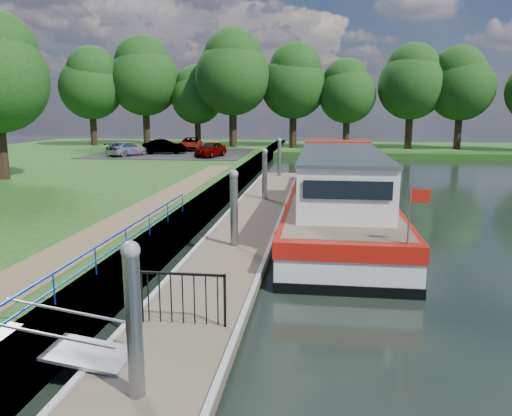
# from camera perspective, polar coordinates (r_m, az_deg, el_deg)

# --- Properties ---
(ground) EXTENTS (160.00, 160.00, 0.00)m
(ground) POSITION_cam_1_polar(r_m,az_deg,el_deg) (9.30, -12.10, -20.70)
(ground) COLOR black
(ground) RESTS_ON ground
(bank_edge) EXTENTS (1.10, 90.00, 0.78)m
(bank_edge) POSITION_cam_1_polar(r_m,az_deg,el_deg) (23.47, -5.90, 0.14)
(bank_edge) COLOR #473D2D
(bank_edge) RESTS_ON ground
(far_bank) EXTENTS (60.00, 18.00, 0.60)m
(far_bank) POSITION_cam_1_polar(r_m,az_deg,el_deg) (60.28, 16.28, 6.43)
(far_bank) COLOR #1C4714
(far_bank) RESTS_ON ground
(footpath) EXTENTS (1.60, 40.00, 0.05)m
(footpath) POSITION_cam_1_polar(r_m,az_deg,el_deg) (17.48, -17.16, -2.77)
(footpath) COLOR brown
(footpath) RESTS_ON riverbank
(carpark) EXTENTS (14.00, 12.00, 0.06)m
(carpark) POSITION_cam_1_polar(r_m,az_deg,el_deg) (47.63, -9.51, 6.18)
(carpark) COLOR black
(carpark) RESTS_ON riverbank
(blue_fence) EXTENTS (0.04, 18.04, 0.72)m
(blue_fence) POSITION_cam_1_polar(r_m,az_deg,el_deg) (12.32, -19.87, -6.29)
(blue_fence) COLOR #0C2DBF
(blue_fence) RESTS_ON riverbank
(pontoon) EXTENTS (2.50, 30.00, 0.56)m
(pontoon) POSITION_cam_1_polar(r_m,az_deg,el_deg) (21.12, -0.39, -1.61)
(pontoon) COLOR brown
(pontoon) RESTS_ON ground
(mooring_piles) EXTENTS (0.30, 27.30, 3.55)m
(mooring_piles) POSITION_cam_1_polar(r_m,az_deg,el_deg) (20.90, -0.39, 1.32)
(mooring_piles) COLOR gray
(mooring_piles) RESTS_ON ground
(gangway) EXTENTS (2.58, 1.00, 0.92)m
(gangway) POSITION_cam_1_polar(r_m,az_deg,el_deg) (10.11, -21.54, -14.49)
(gangway) COLOR #A5A8AD
(gangway) RESTS_ON ground
(gate_panel) EXTENTS (1.85, 0.05, 1.15)m
(gate_panel) POSITION_cam_1_polar(r_m,az_deg,el_deg) (10.68, -8.40, -9.35)
(gate_panel) COLOR black
(gate_panel) RESTS_ON ground
(barge) EXTENTS (4.36, 21.15, 4.78)m
(barge) POSITION_cam_1_polar(r_m,az_deg,el_deg) (23.42, 9.27, 1.77)
(barge) COLOR black
(barge) RESTS_ON ground
(horizon_trees) EXTENTS (54.38, 10.03, 12.87)m
(horizon_trees) POSITION_cam_1_polar(r_m,az_deg,el_deg) (56.34, 3.02, 14.34)
(horizon_trees) COLOR #332316
(horizon_trees) RESTS_ON ground
(car_a) EXTENTS (2.45, 4.06, 1.29)m
(car_a) POSITION_cam_1_polar(r_m,az_deg,el_deg) (43.42, -5.20, 6.70)
(car_a) COLOR #999999
(car_a) RESTS_ON carpark
(car_b) EXTENTS (4.19, 2.38, 1.31)m
(car_b) POSITION_cam_1_polar(r_m,az_deg,el_deg) (47.04, -10.44, 6.92)
(car_b) COLOR #999999
(car_b) RESTS_ON carpark
(car_c) EXTENTS (3.13, 4.44, 1.19)m
(car_c) POSITION_cam_1_polar(r_m,az_deg,el_deg) (45.91, -14.50, 6.58)
(car_c) COLOR #999999
(car_c) RESTS_ON carpark
(car_d) EXTENTS (2.75, 4.77, 1.25)m
(car_d) POSITION_cam_1_polar(r_m,az_deg,el_deg) (50.84, -7.53, 7.29)
(car_d) COLOR #999999
(car_d) RESTS_ON carpark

